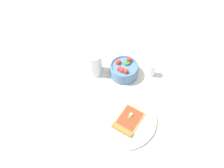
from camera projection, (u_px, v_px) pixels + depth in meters
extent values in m
plane|color=beige|center=(123.00, 115.00, 0.93)|extent=(2.40, 2.40, 0.00)
cylinder|color=white|center=(124.00, 118.00, 0.91)|extent=(0.27, 0.27, 0.01)
cube|color=#E5B256|center=(129.00, 120.00, 0.90)|extent=(0.15, 0.14, 0.01)
cube|color=#A36B2D|center=(122.00, 130.00, 0.87)|extent=(0.06, 0.08, 0.02)
cube|color=red|center=(129.00, 119.00, 0.89)|extent=(0.13, 0.12, 0.00)
cylinder|color=#388433|center=(129.00, 117.00, 0.89)|extent=(0.01, 0.01, 0.00)
sphere|color=#F2D87F|center=(131.00, 114.00, 0.90)|extent=(0.02, 0.02, 0.02)
cylinder|color=#4C7299|center=(124.00, 70.00, 1.03)|extent=(0.13, 0.13, 0.06)
torus|color=#4C7299|center=(124.00, 66.00, 1.01)|extent=(0.13, 0.13, 0.01)
sphere|color=red|center=(126.00, 71.00, 0.98)|extent=(0.02, 0.02, 0.02)
sphere|color=red|center=(119.00, 69.00, 1.00)|extent=(0.02, 0.02, 0.02)
sphere|color=red|center=(129.00, 60.00, 1.02)|extent=(0.02, 0.02, 0.02)
sphere|color=red|center=(118.00, 62.00, 1.02)|extent=(0.02, 0.02, 0.02)
sphere|color=red|center=(123.00, 70.00, 0.99)|extent=(0.02, 0.02, 0.02)
cylinder|color=#2D722D|center=(127.00, 63.00, 1.02)|extent=(0.04, 0.04, 0.01)
cylinder|color=silver|center=(95.00, 64.00, 1.02)|extent=(0.07, 0.07, 0.12)
cylinder|color=black|center=(95.00, 66.00, 1.03)|extent=(0.06, 0.06, 0.09)
cube|color=white|center=(94.00, 58.00, 1.01)|extent=(0.02, 0.02, 0.02)
cube|color=white|center=(97.00, 60.00, 1.00)|extent=(0.02, 0.02, 0.02)
cube|color=white|center=(63.00, 106.00, 0.95)|extent=(0.15, 0.15, 0.00)
cylinder|color=silver|center=(152.00, 70.00, 1.03)|extent=(0.03, 0.03, 0.07)
cone|color=silver|center=(153.00, 64.00, 1.00)|extent=(0.03, 0.03, 0.01)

